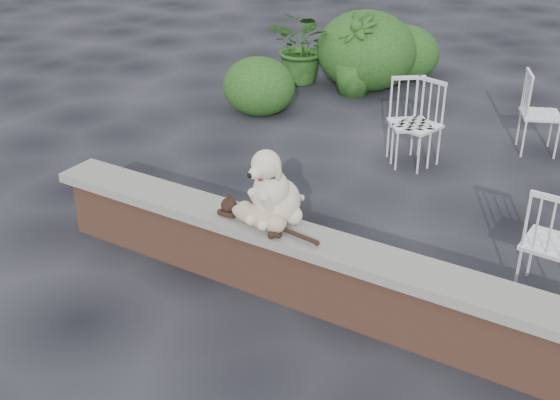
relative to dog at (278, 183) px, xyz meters
The scene contains 12 objects.
ground 1.34m from the dog, ahead, with size 60.00×60.00×0.00m, color black.
brick_wall 1.19m from the dog, ahead, with size 6.00×0.30×0.50m, color brown.
capstone 1.06m from the dog, ahead, with size 6.20×0.40×0.08m, color slate.
dog is the anchor object (origin of this frame).
cat 0.29m from the dog, 118.07° to the right, with size 1.09×0.26×0.19m, color tan, non-canonical shape.
chair_e 4.04m from the dog, 73.97° to the left, with size 0.56×0.56×0.94m, color white, non-canonical shape.
chair_a 2.83m from the dog, 90.75° to the left, with size 0.56×0.56×0.94m, color white, non-canonical shape.
chair_c 2.16m from the dog, 27.70° to the left, with size 0.56×0.56×0.94m, color white, non-canonical shape.
chair_b 2.83m from the dog, 89.00° to the left, with size 0.56×0.56×0.94m, color white, non-canonical shape.
potted_plant_a 5.34m from the dog, 117.67° to the left, with size 0.97×0.84×1.07m, color #124215.
potted_plant_b 4.95m from the dog, 109.22° to the left, with size 0.63×0.63×1.12m, color #124215.
shrubbery 5.19m from the dog, 109.01° to the left, with size 2.05×3.32×1.15m.
Camera 1 is at (1.51, -3.94, 3.20)m, focal length 44.78 mm.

